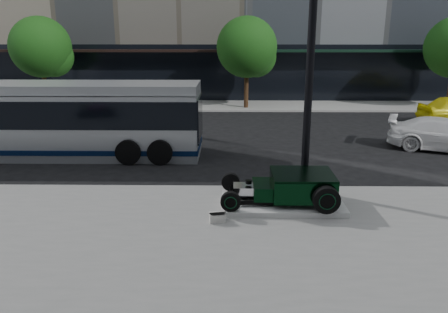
{
  "coord_description": "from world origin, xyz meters",
  "views": [
    {
      "loc": [
        -0.02,
        -15.14,
        4.86
      ],
      "look_at": [
        -0.21,
        -2.39,
        1.2
      ],
      "focal_mm": 35.0,
      "sensor_mm": 36.0,
      "label": 1
    }
  ],
  "objects_px": {
    "hot_rod": "(294,186)",
    "lamppost": "(309,76)",
    "transit_bus": "(50,119)",
    "white_sedan": "(447,135)"
  },
  "relations": [
    {
      "from": "hot_rod",
      "to": "transit_bus",
      "type": "distance_m",
      "value": 10.64
    },
    {
      "from": "transit_bus",
      "to": "white_sedan",
      "type": "height_order",
      "value": "transit_bus"
    },
    {
      "from": "transit_bus",
      "to": "white_sedan",
      "type": "bearing_deg",
      "value": 3.17
    },
    {
      "from": "hot_rod",
      "to": "white_sedan",
      "type": "xyz_separation_m",
      "value": [
        7.3,
        6.48,
        -0.02
      ]
    },
    {
      "from": "lamppost",
      "to": "white_sedan",
      "type": "bearing_deg",
      "value": 37.74
    },
    {
      "from": "lamppost",
      "to": "transit_bus",
      "type": "xyz_separation_m",
      "value": [
        -9.5,
        4.38,
        -2.13
      ]
    },
    {
      "from": "hot_rod",
      "to": "transit_bus",
      "type": "bearing_deg",
      "value": 148.33
    },
    {
      "from": "hot_rod",
      "to": "lamppost",
      "type": "bearing_deg",
      "value": 68.42
    },
    {
      "from": "hot_rod",
      "to": "lamppost",
      "type": "relative_size",
      "value": 0.43
    },
    {
      "from": "transit_bus",
      "to": "white_sedan",
      "type": "relative_size",
      "value": 2.6
    }
  ]
}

